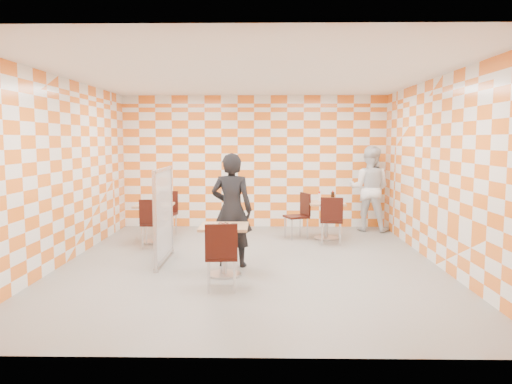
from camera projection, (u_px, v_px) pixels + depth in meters
The scene contains 15 objects.
room_shell at pixel (250, 169), 8.46m from camera, with size 7.00×7.00×7.00m.
main_table at pixel (224, 242), 7.33m from camera, with size 0.70×0.70×0.75m.
second_table at pixel (326, 214), 10.06m from camera, with size 0.70×0.70×0.75m.
empty_table at pixel (154, 216), 9.73m from camera, with size 0.70×0.70×0.75m.
chair_main_front at pixel (221, 251), 6.53m from camera, with size 0.45×0.46×0.92m.
chair_second_front at pixel (331, 217), 9.47m from camera, with size 0.46×0.47×0.92m.
chair_second_side at pixel (300, 212), 10.11m from camera, with size 0.55×0.55×0.92m.
chair_empty_near at pixel (152, 219), 9.14m from camera, with size 0.43×0.44×0.92m.
chair_empty_far at pixel (167, 209), 10.47m from camera, with size 0.48×0.49×0.92m.
partition at pixel (164, 215), 8.10m from camera, with size 0.08×1.38×1.55m.
man_dark at pixel (232, 210), 7.86m from camera, with size 0.66×0.43×1.80m, color black.
man_white at pixel (369, 189), 10.97m from camera, with size 0.90×0.70×1.86m, color white.
pizza_on_foil at pixel (224, 224), 7.29m from camera, with size 0.40×0.40×0.04m.
sport_bottle at pixel (319, 197), 10.18m from camera, with size 0.06×0.06×0.20m.
soda_bottle at pixel (333, 197), 10.07m from camera, with size 0.07×0.07×0.23m.
Camera 1 is at (0.24, -7.91, 2.00)m, focal length 35.00 mm.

